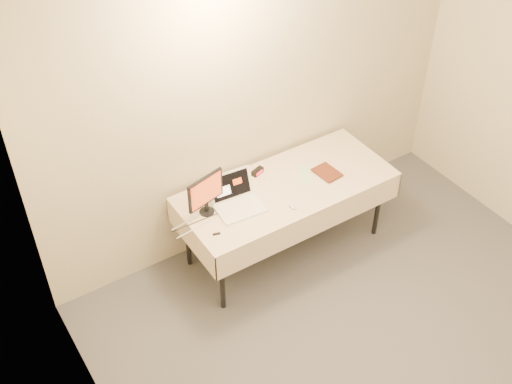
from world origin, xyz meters
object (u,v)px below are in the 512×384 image
laptop (236,199)px  book (320,167)px  table (286,191)px  monitor (206,192)px

laptop → book: bearing=-1.5°
table → monitor: 0.78m
monitor → book: 1.04m
table → laptop: bearing=177.5°
laptop → book: (0.78, -0.08, 0.06)m
table → monitor: bearing=174.4°
laptop → table: bearing=2.2°
laptop → monitor: (-0.25, 0.05, 0.15)m
laptop → book: laptop is taller
table → monitor: size_ratio=5.18×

